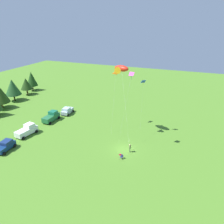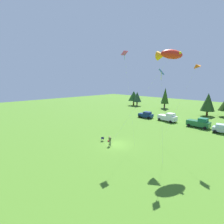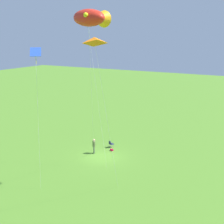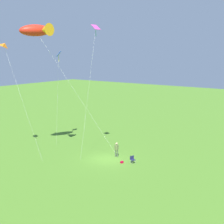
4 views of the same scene
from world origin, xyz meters
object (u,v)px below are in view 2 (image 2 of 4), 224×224
Objects in this scene: car_navy_hatch at (146,115)px; car_silver_compact at (223,129)px; person_kite_flyer at (110,140)px; kite_diamond_blue at (161,75)px; backpack_on_grass at (109,141)px; kite_diamond_rainbow at (125,57)px; folding_chair at (102,138)px; truck_green_flatbed at (199,123)px; kite_large_fish at (169,55)px; truck_white_pickup at (168,117)px; kite_delta_orange at (196,66)px.

car_navy_hatch is 20.10m from car_silver_compact.
kite_diamond_blue reaches higher than person_kite_flyer.
backpack_on_grass is 0.02× the size of kite_diamond_rainbow.
folding_chair is 15.99m from kite_diamond_blue.
car_silver_compact is (5.26, -1.31, -0.15)m from truck_green_flatbed.
person_kite_flyer is at bearing -147.20° from kite_large_fish.
kite_diamond_blue is 0.81× the size of kite_diamond_rainbow.
car_silver_compact is (11.61, 21.65, -0.07)m from person_kite_flyer.
kite_diamond_blue is at bearing -153.64° from folding_chair.
truck_white_pickup is 0.34× the size of kite_large_fish.
kite_diamond_blue is (11.55, -0.49, 11.04)m from folding_chair.
kite_diamond_rainbow is at bearing -71.31° from truck_white_pickup.
folding_chair is 17.75m from kite_large_fish.
car_silver_compact is at bearing 65.69° from kite_diamond_rainbow.
car_silver_compact is at bearing 0.49° from truck_white_pickup.
backpack_on_grass is at bearing -159.56° from kite_large_fish.
kite_large_fish is at bearing -86.27° from truck_green_flatbed.
folding_chair is 23.03m from car_navy_hatch.
kite_large_fish reaches higher than folding_chair.
truck_green_flatbed is at bearing 93.25° from kite_large_fish.
truck_white_pickup is at bearing 116.17° from kite_large_fish.
car_navy_hatch is 27.89m from kite_diamond_rainbow.
kite_delta_orange is (4.05, -16.02, 11.81)m from truck_green_flatbed.
truck_green_flatbed is 5.42m from car_silver_compact.
car_silver_compact is at bearing 75.96° from kite_large_fish.
car_silver_compact reaches higher than person_kite_flyer.
kite_diamond_blue reaches higher than truck_white_pickup.
person_kite_flyer is at bearing -166.22° from folding_chair.
kite_delta_orange is at bearing -125.71° from folding_chair.
person_kite_flyer is at bearing -178.56° from kite_diamond_blue.
car_navy_hatch is 6.64m from truck_white_pickup.
kite_delta_orange reaches higher than kite_diamond_blue.
person_kite_flyer is 2.12× the size of folding_chair.
kite_diamond_rainbow is (4.10, -22.54, 13.18)m from truck_white_pickup.
truck_green_flatbed is at bearing -5.39° from car_navy_hatch.
kite_large_fish reaches higher than person_kite_flyer.
car_silver_compact is (13.31, 20.28, 0.84)m from backpack_on_grass.
truck_green_flatbed is at bearing 96.38° from kite_diamond_blue.
kite_delta_orange is at bearing 77.33° from kite_diamond_blue.
kite_delta_orange is at bearing -75.32° from truck_green_flatbed.
kite_diamond_rainbow is (2.27, 0.97, 13.26)m from person_kite_flyer.
truck_white_pickup is 23.74m from kite_delta_orange.
folding_chair is at bearing -145.44° from backpack_on_grass.
kite_diamond_rainbow reaches higher than car_silver_compact.
kite_diamond_rainbow is at bearing -148.18° from folding_chair.
kite_delta_orange is 1.08× the size of kite_diamond_blue.
person_kite_flyer is 0.11× the size of kite_diamond_rainbow.
kite_diamond_blue reaches higher than car_silver_compact.
truck_white_pickup is 24.85m from kite_large_fish.
person_kite_flyer reaches higher than backpack_on_grass.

